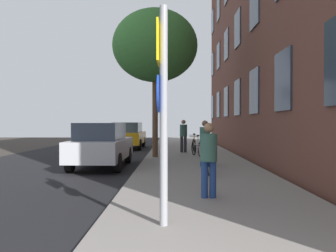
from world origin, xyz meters
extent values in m
plane|color=#332D28|center=(-2.40, 15.00, 0.00)|extent=(41.80, 41.80, 0.00)
cube|color=black|center=(-4.50, 15.00, 0.01)|extent=(7.00, 38.00, 0.01)
cube|color=gray|center=(1.10, 15.00, 0.06)|extent=(4.20, 38.00, 0.12)
cube|color=#2D3847|center=(3.42, 9.14, 2.87)|extent=(0.06, 1.47, 1.77)
cube|color=#2D3847|center=(3.42, 12.71, 2.87)|extent=(0.06, 1.47, 1.77)
cube|color=#2D3847|center=(3.42, 16.29, 2.87)|extent=(0.06, 1.47, 1.77)
cube|color=#2D3847|center=(3.42, 19.86, 2.87)|extent=(0.06, 1.47, 1.77)
cube|color=#2D3847|center=(3.42, 23.43, 2.87)|extent=(0.06, 1.47, 1.77)
cube|color=#2D3847|center=(3.42, 27.00, 2.87)|extent=(0.06, 1.47, 1.77)
cube|color=#2D3847|center=(3.42, 12.71, 6.28)|extent=(0.06, 1.47, 1.77)
cube|color=#2D3847|center=(3.42, 16.29, 6.28)|extent=(0.06, 1.47, 1.77)
cube|color=#2D3847|center=(3.42, 19.86, 6.28)|extent=(0.06, 1.47, 1.77)
cube|color=#2D3847|center=(3.42, 23.43, 6.28)|extent=(0.06, 1.47, 1.77)
cube|color=#2D3847|center=(3.42, 27.00, 6.28)|extent=(0.06, 1.47, 1.77)
cube|color=#2D3847|center=(3.42, 23.43, 9.68)|extent=(0.06, 1.47, 1.77)
cube|color=#2D3847|center=(3.42, 27.00, 9.68)|extent=(0.06, 1.47, 1.77)
cylinder|color=gray|center=(0.06, 4.08, 1.76)|extent=(0.12, 0.12, 3.27)
cube|color=yellow|center=(-0.02, 4.08, 2.84)|extent=(0.03, 0.60, 0.60)
cylinder|color=#14339E|center=(-0.02, 4.08, 2.09)|extent=(0.03, 0.56, 0.56)
cylinder|color=black|center=(-0.35, 20.20, 2.01)|extent=(0.12, 0.12, 3.79)
cube|color=black|center=(-0.53, 20.20, 3.46)|extent=(0.20, 0.24, 0.80)
sphere|color=red|center=(-0.64, 20.20, 3.72)|extent=(0.16, 0.16, 0.16)
sphere|color=#523707|center=(-0.64, 20.20, 3.46)|extent=(0.16, 0.16, 0.16)
sphere|color=#083E11|center=(-0.64, 20.20, 3.20)|extent=(0.16, 0.16, 0.16)
cylinder|color=brown|center=(-0.58, 14.30, 2.01)|extent=(0.25, 0.25, 3.78)
ellipsoid|color=#387533|center=(-0.58, 14.30, 5.02)|extent=(3.75, 3.75, 3.18)
torus|color=black|center=(1.17, 9.90, 0.43)|extent=(0.08, 0.62, 0.62)
torus|color=black|center=(1.24, 8.83, 0.43)|extent=(0.08, 0.62, 0.62)
cylinder|color=#B21E1E|center=(1.20, 9.37, 0.60)|extent=(0.10, 0.91, 0.04)
cylinder|color=#B21E1E|center=(1.22, 9.10, 0.52)|extent=(0.08, 0.55, 0.30)
cylinder|color=#B21E1E|center=(1.21, 9.21, 0.84)|extent=(0.04, 0.04, 0.28)
cube|color=black|center=(1.21, 9.21, 1.00)|extent=(0.10, 0.24, 0.06)
cylinder|color=#4C4C4C|center=(1.17, 9.90, 0.92)|extent=(0.42, 0.06, 0.03)
torus|color=black|center=(1.53, 11.58, 0.47)|extent=(0.06, 0.70, 0.70)
torus|color=black|center=(1.50, 10.50, 0.47)|extent=(0.06, 0.70, 0.70)
cylinder|color=#267233|center=(1.51, 11.04, 0.66)|extent=(0.07, 0.92, 0.04)
cylinder|color=#267233|center=(1.51, 10.77, 0.57)|extent=(0.06, 0.56, 0.30)
cylinder|color=#267233|center=(1.51, 10.88, 0.92)|extent=(0.04, 0.04, 0.28)
cube|color=black|center=(1.51, 10.88, 1.08)|extent=(0.10, 0.24, 0.06)
cylinder|color=#4C4C4C|center=(1.53, 11.58, 1.00)|extent=(0.42, 0.04, 0.03)
torus|color=black|center=(1.19, 15.10, 0.46)|extent=(0.20, 0.66, 0.67)
torus|color=black|center=(1.42, 14.15, 0.46)|extent=(0.20, 0.66, 0.67)
cylinder|color=#99999E|center=(1.30, 14.62, 0.64)|extent=(0.24, 0.81, 0.04)
cylinder|color=#99999E|center=(1.36, 14.39, 0.56)|extent=(0.16, 0.50, 0.27)
cylinder|color=#99999E|center=(1.34, 14.48, 0.89)|extent=(0.04, 0.04, 0.28)
cube|color=black|center=(1.34, 14.48, 1.05)|extent=(0.10, 0.24, 0.06)
cylinder|color=#4C4C4C|center=(1.19, 15.10, 0.97)|extent=(0.42, 0.13, 0.03)
torus|color=black|center=(1.29, 17.29, 0.45)|extent=(0.05, 0.67, 0.67)
torus|color=black|center=(1.31, 16.26, 0.45)|extent=(0.05, 0.67, 0.67)
cylinder|color=#C68C19|center=(1.30, 16.77, 0.64)|extent=(0.06, 0.88, 0.04)
cylinder|color=#C68C19|center=(1.30, 16.51, 0.55)|extent=(0.05, 0.53, 0.29)
cylinder|color=#C68C19|center=(1.30, 16.62, 0.89)|extent=(0.04, 0.04, 0.28)
cube|color=black|center=(1.30, 16.62, 1.05)|extent=(0.10, 0.24, 0.06)
cylinder|color=#4C4C4C|center=(1.29, 17.29, 0.97)|extent=(0.42, 0.04, 0.03)
cylinder|color=navy|center=(0.84, 5.98, 0.49)|extent=(0.14, 0.14, 0.75)
cylinder|color=navy|center=(1.01, 5.98, 0.49)|extent=(0.14, 0.14, 0.75)
cylinder|color=#33594C|center=(0.93, 5.98, 1.15)|extent=(0.43, 0.43, 0.56)
sphere|color=#936B4C|center=(0.93, 5.98, 1.55)|extent=(0.20, 0.20, 0.20)
cylinder|color=navy|center=(1.23, 10.96, 0.51)|extent=(0.15, 0.15, 0.78)
cylinder|color=navy|center=(1.40, 10.96, 0.51)|extent=(0.15, 0.15, 0.78)
cylinder|color=#33594C|center=(1.31, 10.96, 1.19)|extent=(0.51, 0.51, 0.59)
sphere|color=brown|center=(1.31, 10.96, 1.61)|extent=(0.21, 0.21, 0.21)
cylinder|color=#26262D|center=(0.66, 16.59, 0.52)|extent=(0.15, 0.15, 0.81)
cylinder|color=#26262D|center=(0.84, 16.59, 0.52)|extent=(0.15, 0.15, 0.81)
cylinder|color=#33594C|center=(0.75, 16.59, 1.23)|extent=(0.48, 0.48, 0.60)
sphere|color=#936B4C|center=(0.75, 16.59, 1.66)|extent=(0.22, 0.22, 0.22)
cube|color=#B7B7BC|center=(-2.39, 11.60, 0.68)|extent=(1.78, 4.21, 0.70)
cube|color=#2D3847|center=(-2.39, 11.39, 1.33)|extent=(1.48, 2.36, 0.60)
cylinder|color=black|center=(-3.17, 12.94, 0.33)|extent=(0.22, 0.64, 0.64)
cylinder|color=black|center=(-1.61, 12.94, 0.33)|extent=(0.22, 0.64, 0.64)
cylinder|color=black|center=(-3.17, 10.26, 0.33)|extent=(0.22, 0.64, 0.64)
cylinder|color=black|center=(-1.61, 10.26, 0.33)|extent=(0.22, 0.64, 0.64)
cube|color=orange|center=(-2.58, 20.64, 0.68)|extent=(1.90, 4.39, 0.70)
cube|color=#384756|center=(-2.58, 20.42, 1.33)|extent=(1.58, 2.47, 0.60)
cylinder|color=black|center=(-3.42, 22.04, 0.33)|extent=(0.22, 0.64, 0.64)
cylinder|color=black|center=(-1.74, 22.04, 0.33)|extent=(0.22, 0.64, 0.64)
cylinder|color=black|center=(-3.42, 19.24, 0.33)|extent=(0.22, 0.64, 0.64)
cylinder|color=black|center=(-1.74, 19.24, 0.33)|extent=(0.22, 0.64, 0.64)
camera|label=1|loc=(0.19, -1.11, 1.67)|focal=37.33mm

